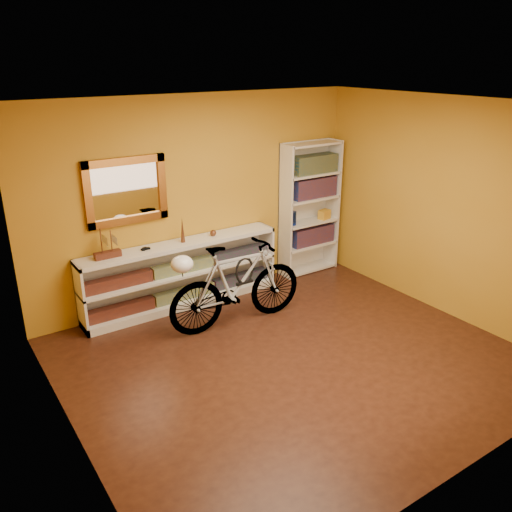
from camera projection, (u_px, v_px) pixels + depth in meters
floor at (293, 360)px, 5.57m from camera, size 4.50×4.00×0.01m
ceiling at (300, 105)px, 4.63m from camera, size 4.50×4.00×0.01m
back_wall at (199, 200)px, 6.66m from camera, size 4.50×0.01×2.60m
left_wall at (58, 301)px, 3.93m from camera, size 0.01×4.00×2.60m
right_wall at (445, 208)px, 6.28m from camera, size 0.01×4.00×2.60m
gilt_mirror at (126, 191)px, 6.04m from camera, size 0.98×0.06×0.78m
wall_socket at (258, 262)px, 7.49m from camera, size 0.09×0.02×0.09m
console_unit at (183, 274)px, 6.63m from camera, size 2.60×0.35×0.85m
cd_row_lower at (184, 293)px, 6.71m from camera, size 2.50×0.13×0.14m
cd_row_upper at (183, 267)px, 6.58m from camera, size 2.50×0.13×0.14m
model_ship at (106, 243)px, 5.94m from camera, size 0.30×0.11×0.36m
toy_car at (146, 250)px, 6.24m from camera, size 0.00×0.00×0.00m
bronze_ornament at (182, 230)px, 6.44m from camera, size 0.06×0.06×0.32m
decorative_orb at (213, 233)px, 6.70m from camera, size 0.08×0.08×0.08m
bookcase at (310, 209)px, 7.54m from camera, size 0.90×0.30×1.90m
book_row_a at (311, 235)px, 7.71m from camera, size 0.70×0.22×0.26m
book_row_b at (313, 187)px, 7.45m from camera, size 0.70×0.22×0.28m
book_row_c at (314, 164)px, 7.33m from camera, size 0.70×0.22×0.25m
travel_mug at (293, 218)px, 7.39m from camera, size 0.09×0.09×0.20m
red_tin at (299, 168)px, 7.24m from camera, size 0.15×0.15×0.17m
yellow_bag at (324, 214)px, 7.68m from camera, size 0.19×0.15×0.13m
bicycle at (237, 284)px, 6.13m from camera, size 0.56×1.77×1.03m
helmet at (182, 264)px, 5.68m from camera, size 0.25×0.24×0.19m
u_lock at (244, 270)px, 6.12m from camera, size 0.25×0.03×0.25m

